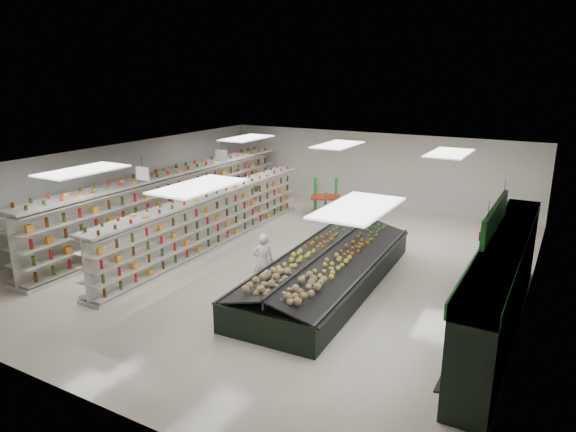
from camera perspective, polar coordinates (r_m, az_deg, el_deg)
The scene contains 16 objects.
floor at distance 16.31m, azimuth -0.48°, elevation -4.88°, with size 16.00×16.00×0.00m, color beige.
ceiling at distance 15.47m, azimuth -0.51°, elevation 6.28°, with size 14.00×16.00×0.02m, color white.
wall_back at distance 22.93m, azimuth 9.53°, elevation 5.14°, with size 14.00×0.02×3.20m, color silver.
wall_front at distance 10.11m, azimuth -24.01°, elevation -9.98°, with size 14.00×0.02×3.20m, color silver.
wall_left at distance 20.13m, azimuth -18.08°, elevation 3.10°, with size 0.02×16.00×3.20m, color silver.
wall_right at distance 13.88m, azimuth 25.50°, elevation -3.24°, with size 0.02×16.00×3.20m, color silver.
produce_wall_case at distance 12.62m, azimuth 22.62°, elevation -6.48°, with size 0.93×8.00×2.20m.
aisle_sign_near at distance 16.28m, azimuth -15.84°, elevation 4.55°, with size 0.52×0.06×0.75m.
aisle_sign_far at distance 19.25m, azimuth -7.42°, elevation 6.69°, with size 0.52×0.06×0.75m.
hortifruti_banner at distance 12.21m, azimuth 22.00°, elevation -0.14°, with size 0.12×3.20×0.95m.
gondola_left at distance 19.49m, azimuth -12.52°, elevation 1.38°, with size 1.08×12.94×2.24m.
gondola_center at distance 17.52m, azimuth -8.43°, elevation -0.64°, with size 1.07×10.73×1.86m.
produce_island at distance 14.28m, azimuth 4.41°, elevation -5.86°, with size 2.99×7.47×1.10m.
soda_endcap at distance 21.03m, azimuth 4.20°, elevation 1.93°, with size 1.40×1.20×1.51m.
shopper_main at distance 13.94m, azimuth -2.77°, elevation -5.08°, with size 0.58×0.38×1.59m, color white.
shopper_background at distance 19.80m, azimuth -3.59°, elevation 1.27°, with size 0.78×0.48×1.60m, color tan.
Camera 1 is at (7.59, -13.23, 5.77)m, focal length 32.00 mm.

